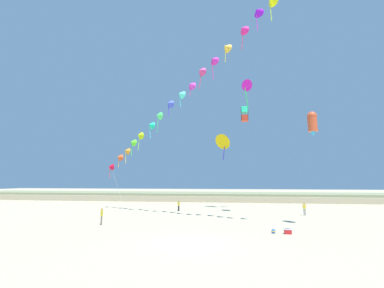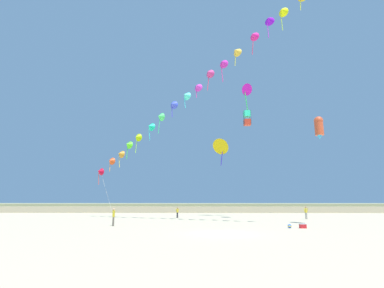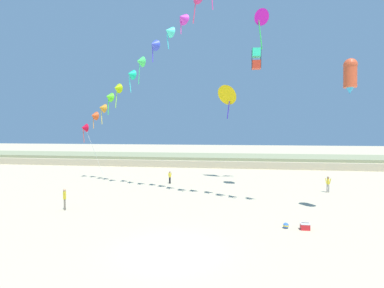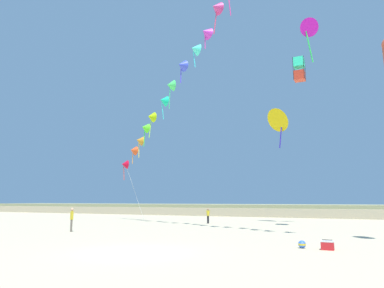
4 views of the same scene
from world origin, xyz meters
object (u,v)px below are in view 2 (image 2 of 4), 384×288
Objects in this scene: person_near_left at (177,212)px; beach_cooler at (303,226)px; beach_ball at (290,226)px; large_kite_high_solo at (319,127)px; large_kite_outer_drift at (246,90)px; large_kite_low_lead at (222,146)px; person_near_right at (306,212)px; large_kite_mid_trail at (247,118)px; person_mid_center at (114,216)px.

beach_cooler is at bearing -50.57° from person_near_left.
beach_cooler is 1.16m from beach_ball.
large_kite_high_solo is at bearing -34.82° from person_near_left.
large_kite_outer_drift reaches higher than large_kite_high_solo.
large_kite_low_lead is 18.05m from large_kite_high_solo.
person_near_left reaches higher than beach_cooler.
person_near_left is at bearing 129.43° from beach_cooler.
large_kite_low_lead is 7.99× the size of beach_cooler.
large_kite_high_solo is at bearing -96.92° from person_near_right.
beach_cooler is at bearing -79.15° from large_kite_mid_trail.
person_near_right is 0.79× the size of large_kite_mid_trail.
beach_cooler is (12.27, -14.93, -0.64)m from person_near_left.
beach_ball is (-1.15, 0.12, -0.03)m from beach_cooler.
large_kite_mid_trail is at bearing -12.66° from person_near_left.
large_kite_low_lead is 22.42m from beach_ball.
person_near_left is at bearing 67.10° from person_mid_center.
large_kite_mid_trail is at bearing -99.36° from large_kite_outer_drift.
large_kite_mid_trail reaches higher than beach_ball.
beach_ball is at bearing -84.17° from large_kite_mid_trail.
large_kite_outer_drift reaches higher than person_near_left.
large_kite_low_lead is at bearing 106.03° from beach_cooler.
person_near_left is 14.05m from person_mid_center.
large_kite_low_lead is at bearing 142.81° from large_kite_outer_drift.
person_mid_center is at bearing -112.90° from person_near_left.
large_kite_mid_trail reaches higher than person_near_left.
large_kite_mid_trail is at bearing 100.85° from beach_cooler.
large_kite_mid_trail is 18.76m from beach_cooler.
person_near_right is 4.55× the size of beach_ball.
person_near_left is at bearing 167.34° from large_kite_mid_trail.
large_kite_low_lead is at bearing 115.33° from large_kite_mid_trail.
person_near_right is at bearing 24.84° from person_mid_center.
person_near_left is 0.58× the size of large_kite_high_solo.
large_kite_high_solo is (-1.05, -8.63, 9.37)m from person_near_right.
large_kite_high_solo reaches higher than beach_ball.
large_kite_high_solo is at bearing -66.23° from large_kite_outer_drift.
large_kite_outer_drift is (10.45, 1.51, 18.56)m from person_near_left.
person_mid_center is 0.37× the size of large_kite_outer_drift.
large_kite_outer_drift is at bearing 42.24° from person_mid_center.
large_kite_high_solo is (6.19, -8.93, -3.47)m from large_kite_mid_trail.
person_near_left is 4.10× the size of beach_ball.
large_kite_outer_drift is 8.03× the size of beach_cooler.
person_near_left reaches higher than beach_ball.
large_kite_high_solo is (16.02, -11.14, 9.46)m from person_near_left.
beach_ball is (0.67, -16.32, -19.24)m from large_kite_outer_drift.
large_kite_outer_drift reaches higher than person_near_right.
large_kite_low_lead is 7.73m from large_kite_mid_trail.
large_kite_outer_drift is at bearing 8.22° from person_near_left.
large_kite_mid_trail is (15.30, 10.74, 12.80)m from person_mid_center.
large_kite_mid_trail reaches higher than large_kite_high_solo.
large_kite_high_solo is 11.84m from beach_ball.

